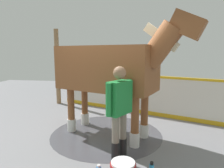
# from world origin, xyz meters

# --- Properties ---
(ground_plane) EXTENTS (16.00, 16.00, 0.02)m
(ground_plane) POSITION_xyz_m (0.00, 0.00, -0.01)
(ground_plane) COLOR gray
(wet_patch) EXTENTS (2.55, 2.55, 0.00)m
(wet_patch) POSITION_xyz_m (-0.00, -0.12, 0.00)
(wet_patch) COLOR #4C4C54
(wet_patch) RESTS_ON ground
(barrier_wall) EXTENTS (2.17, 5.39, 1.20)m
(barrier_wall) POSITION_xyz_m (1.75, -0.80, 0.56)
(barrier_wall) COLOR silver
(barrier_wall) RESTS_ON ground
(roof_post_far) EXTENTS (0.16, 0.16, 2.69)m
(roof_post_far) POSITION_xyz_m (2.52, 2.12, 1.34)
(roof_post_far) COLOR olive
(roof_post_far) RESTS_ON ground
(horse) EXTENTS (1.69, 3.35, 2.63)m
(horse) POSITION_xyz_m (-0.04, -0.23, 1.51)
(horse) COLOR brown
(horse) RESTS_ON ground
(handler) EXTENTS (0.59, 0.43, 1.65)m
(handler) POSITION_xyz_m (-1.01, -0.53, 0.95)
(handler) COLOR black
(handler) RESTS_ON ground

